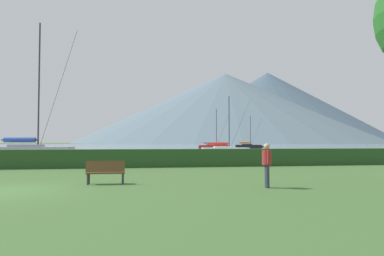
# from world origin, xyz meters

# --- Properties ---
(ground_plane) EXTENTS (1000.00, 1000.00, 0.00)m
(ground_plane) POSITION_xyz_m (0.00, 0.00, 0.00)
(ground_plane) COLOR #3D602D
(harbor_water) EXTENTS (320.00, 246.00, 0.00)m
(harbor_water) POSITION_xyz_m (0.00, 137.00, 0.00)
(harbor_water) COLOR gray
(harbor_water) RESTS_ON ground_plane
(hedge_line) EXTENTS (80.00, 1.20, 1.21)m
(hedge_line) POSITION_xyz_m (0.00, 11.00, 0.60)
(hedge_line) COLOR #284C23
(hedge_line) RESTS_ON ground_plane
(sailboat_slip_0) EXTENTS (9.12, 3.48, 13.46)m
(sailboat_slip_0) POSITION_xyz_m (-5.17, 23.57, 0.77)
(sailboat_slip_0) COLOR #9E9EA3
(sailboat_slip_0) RESTS_ON harbor_water
(sailboat_slip_1) EXTENTS (7.00, 2.64, 7.61)m
(sailboat_slip_1) POSITION_xyz_m (16.38, 31.13, 0.57)
(sailboat_slip_1) COLOR white
(sailboat_slip_1) RESTS_ON harbor_water
(sailboat_slip_3) EXTENTS (7.25, 3.38, 7.97)m
(sailboat_slip_3) POSITION_xyz_m (32.18, 68.55, 0.58)
(sailboat_slip_3) COLOR black
(sailboat_slip_3) RESTS_ON harbor_water
(sailboat_slip_4) EXTENTS (7.25, 4.04, 8.57)m
(sailboat_slip_4) POSITION_xyz_m (21.52, 59.29, 0.59)
(sailboat_slip_4) COLOR red
(sailboat_slip_4) RESTS_ON harbor_water
(park_bench_near_path) EXTENTS (1.53, 0.51, 0.95)m
(park_bench_near_path) POSITION_xyz_m (3.35, 1.53, 0.53)
(park_bench_near_path) COLOR brown
(park_bench_near_path) RESTS_ON ground_plane
(person_seated_viewer) EXTENTS (0.36, 0.56, 1.65)m
(person_seated_viewer) POSITION_xyz_m (9.35, -0.59, 0.97)
(person_seated_viewer) COLOR #2D3347
(person_seated_viewer) RESTS_ON ground_plane
(distant_hill_west_ridge) EXTENTS (281.59, 281.59, 84.52)m
(distant_hill_west_ridge) POSITION_xyz_m (164.59, 387.29, 42.26)
(distant_hill_west_ridge) COLOR #425666
(distant_hill_west_ridge) RESTS_ON ground_plane
(distant_hill_central_peak) EXTENTS (336.29, 336.29, 79.94)m
(distant_hill_central_peak) POSITION_xyz_m (110.24, 378.79, 39.97)
(distant_hill_central_peak) COLOR slate
(distant_hill_central_peak) RESTS_ON ground_plane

